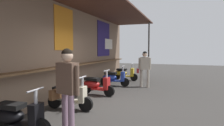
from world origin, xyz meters
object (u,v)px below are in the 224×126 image
object	(u,v)px
scooter_red	(95,85)
shopper_with_handbag	(67,83)
scooter_black	(16,117)
scooter_cream	(67,96)
scooter_yellow	(124,73)
shopper_browsing	(144,65)
scooter_blue	(113,78)

from	to	relation	value
scooter_red	shopper_with_handbag	world-z (taller)	shopper_with_handbag
scooter_red	shopper_with_handbag	distance (m)	3.47
scooter_black	shopper_with_handbag	world-z (taller)	shopper_with_handbag
scooter_black	scooter_red	size ratio (longest dim) A/B	1.00
scooter_black	shopper_with_handbag	size ratio (longest dim) A/B	0.81
scooter_cream	scooter_red	world-z (taller)	same
scooter_red	shopper_with_handbag	xyz separation A→B (m)	(-3.27, -0.96, 0.67)
scooter_black	scooter_yellow	xyz separation A→B (m)	(7.29, 0.00, 0.00)
scooter_cream	shopper_browsing	world-z (taller)	shopper_browsing
scooter_blue	shopper_with_handbag	xyz separation A→B (m)	(-5.19, -0.96, 0.67)
scooter_black	scooter_red	xyz separation A→B (m)	(3.62, -0.00, 0.00)
shopper_with_handbag	scooter_red	bearing A→B (deg)	-152.68
scooter_cream	scooter_yellow	bearing A→B (deg)	86.84
scooter_red	scooter_yellow	size ratio (longest dim) A/B	1.00
scooter_red	scooter_blue	xyz separation A→B (m)	(1.93, 0.00, 0.00)
scooter_red	scooter_yellow	xyz separation A→B (m)	(3.67, 0.00, 0.00)
scooter_cream	shopper_with_handbag	world-z (taller)	shopper_with_handbag
scooter_cream	shopper_with_handbag	size ratio (longest dim) A/B	0.81
scooter_cream	scooter_blue	distance (m)	3.78
scooter_yellow	shopper_browsing	size ratio (longest dim) A/B	0.86
scooter_red	scooter_yellow	world-z (taller)	same
scooter_black	scooter_yellow	size ratio (longest dim) A/B	1.00
scooter_cream	scooter_blue	size ratio (longest dim) A/B	1.00
scooter_cream	scooter_blue	bearing A→B (deg)	86.84
scooter_black	shopper_with_handbag	xyz separation A→B (m)	(0.36, -0.96, 0.67)
scooter_cream	scooter_red	size ratio (longest dim) A/B	1.00
scooter_cream	scooter_yellow	distance (m)	5.52
scooter_cream	scooter_blue	xyz separation A→B (m)	(3.78, -0.00, 0.00)
scooter_red	shopper_browsing	bearing A→B (deg)	60.93
scooter_blue	shopper_with_handbag	distance (m)	5.32
scooter_red	shopper_browsing	size ratio (longest dim) A/B	0.86
scooter_cream	scooter_black	bearing A→B (deg)	-93.16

